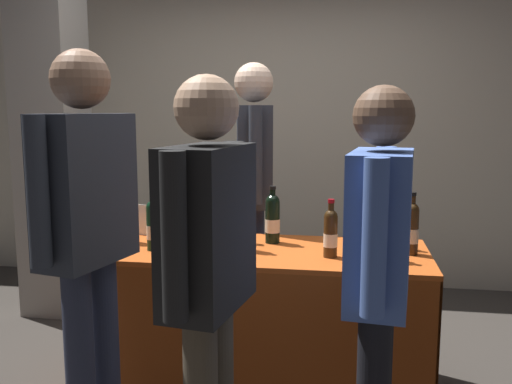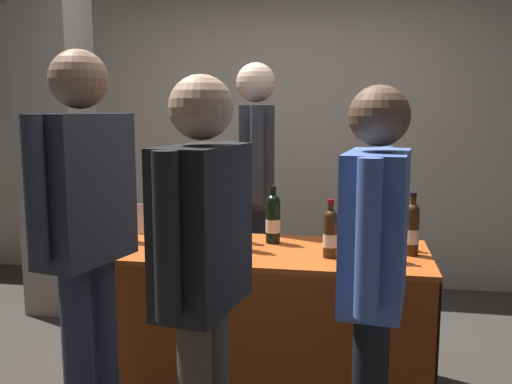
{
  "view_description": "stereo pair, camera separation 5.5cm",
  "coord_description": "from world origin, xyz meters",
  "px_view_note": "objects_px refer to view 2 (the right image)",
  "views": [
    {
      "loc": [
        0.46,
        -2.78,
        1.49
      ],
      "look_at": [
        0.0,
        0.0,
        1.07
      ],
      "focal_mm": 38.81,
      "sensor_mm": 36.0,
      "label": 1
    },
    {
      "loc": [
        0.51,
        -2.77,
        1.49
      ],
      "look_at": [
        0.0,
        0.0,
        1.07
      ],
      "focal_mm": 38.81,
      "sensor_mm": 36.0,
      "label": 2
    }
  ],
  "objects_px": {
    "concrete_pillar": "(55,88)",
    "vendor_presenter": "(256,176)",
    "tasting_table": "(256,292)",
    "display_bottle_0": "(391,223)",
    "wine_glass_near_vendor": "(366,245)",
    "taster_foreground_right": "(375,262)",
    "flower_vase": "(227,215)",
    "featured_wine_bottle": "(128,218)"
  },
  "relations": [
    {
      "from": "display_bottle_0",
      "to": "vendor_presenter",
      "type": "bearing_deg",
      "value": 148.68
    },
    {
      "from": "display_bottle_0",
      "to": "vendor_presenter",
      "type": "relative_size",
      "value": 0.18
    },
    {
      "from": "concrete_pillar",
      "to": "tasting_table",
      "type": "relative_size",
      "value": 1.85
    },
    {
      "from": "featured_wine_bottle",
      "to": "vendor_presenter",
      "type": "relative_size",
      "value": 0.17
    },
    {
      "from": "featured_wine_bottle",
      "to": "flower_vase",
      "type": "distance_m",
      "value": 0.54
    },
    {
      "from": "display_bottle_0",
      "to": "vendor_presenter",
      "type": "xyz_separation_m",
      "value": [
        -0.81,
        0.49,
        0.17
      ]
    },
    {
      "from": "tasting_table",
      "to": "wine_glass_near_vendor",
      "type": "height_order",
      "value": "wine_glass_near_vendor"
    },
    {
      "from": "wine_glass_near_vendor",
      "to": "flower_vase",
      "type": "bearing_deg",
      "value": 154.12
    },
    {
      "from": "wine_glass_near_vendor",
      "to": "vendor_presenter",
      "type": "xyz_separation_m",
      "value": [
        -0.68,
        0.83,
        0.22
      ]
    },
    {
      "from": "concrete_pillar",
      "to": "wine_glass_near_vendor",
      "type": "relative_size",
      "value": 25.1
    },
    {
      "from": "vendor_presenter",
      "to": "wine_glass_near_vendor",
      "type": "bearing_deg",
      "value": 27.49
    },
    {
      "from": "concrete_pillar",
      "to": "taster_foreground_right",
      "type": "xyz_separation_m",
      "value": [
        2.22,
        -1.72,
        -0.7
      ]
    },
    {
      "from": "featured_wine_bottle",
      "to": "wine_glass_near_vendor",
      "type": "distance_m",
      "value": 1.3
    },
    {
      "from": "display_bottle_0",
      "to": "flower_vase",
      "type": "distance_m",
      "value": 0.89
    },
    {
      "from": "tasting_table",
      "to": "vendor_presenter",
      "type": "bearing_deg",
      "value": 100.47
    },
    {
      "from": "tasting_table",
      "to": "flower_vase",
      "type": "distance_m",
      "value": 0.46
    },
    {
      "from": "tasting_table",
      "to": "flower_vase",
      "type": "xyz_separation_m",
      "value": [
        -0.2,
        0.18,
        0.38
      ]
    },
    {
      "from": "wine_glass_near_vendor",
      "to": "taster_foreground_right",
      "type": "bearing_deg",
      "value": -88.17
    },
    {
      "from": "wine_glass_near_vendor",
      "to": "taster_foreground_right",
      "type": "relative_size",
      "value": 0.08
    },
    {
      "from": "featured_wine_bottle",
      "to": "flower_vase",
      "type": "xyz_separation_m",
      "value": [
        0.52,
        0.15,
        0.01
      ]
    },
    {
      "from": "display_bottle_0",
      "to": "flower_vase",
      "type": "xyz_separation_m",
      "value": [
        -0.89,
        0.03,
        0.0
      ]
    },
    {
      "from": "featured_wine_bottle",
      "to": "wine_glass_near_vendor",
      "type": "bearing_deg",
      "value": -9.86
    },
    {
      "from": "taster_foreground_right",
      "to": "concrete_pillar",
      "type": "bearing_deg",
      "value": 59.36
    },
    {
      "from": "concrete_pillar",
      "to": "wine_glass_near_vendor",
      "type": "distance_m",
      "value": 2.59
    },
    {
      "from": "wine_glass_near_vendor",
      "to": "vendor_presenter",
      "type": "bearing_deg",
      "value": 129.36
    },
    {
      "from": "tasting_table",
      "to": "display_bottle_0",
      "type": "bearing_deg",
      "value": 11.5
    },
    {
      "from": "tasting_table",
      "to": "wine_glass_near_vendor",
      "type": "relative_size",
      "value": 13.57
    },
    {
      "from": "display_bottle_0",
      "to": "featured_wine_bottle",
      "type": "bearing_deg",
      "value": -175.43
    },
    {
      "from": "featured_wine_bottle",
      "to": "wine_glass_near_vendor",
      "type": "height_order",
      "value": "featured_wine_bottle"
    },
    {
      "from": "concrete_pillar",
      "to": "featured_wine_bottle",
      "type": "height_order",
      "value": "concrete_pillar"
    },
    {
      "from": "vendor_presenter",
      "to": "taster_foreground_right",
      "type": "height_order",
      "value": "vendor_presenter"
    },
    {
      "from": "concrete_pillar",
      "to": "display_bottle_0",
      "type": "bearing_deg",
      "value": -18.66
    },
    {
      "from": "featured_wine_bottle",
      "to": "display_bottle_0",
      "type": "xyz_separation_m",
      "value": [
        1.41,
        0.11,
        0.0
      ]
    },
    {
      "from": "concrete_pillar",
      "to": "tasting_table",
      "type": "distance_m",
      "value": 2.19
    },
    {
      "from": "taster_foreground_right",
      "to": "vendor_presenter",
      "type": "bearing_deg",
      "value": 33.21
    },
    {
      "from": "tasting_table",
      "to": "vendor_presenter",
      "type": "distance_m",
      "value": 0.85
    },
    {
      "from": "featured_wine_bottle",
      "to": "tasting_table",
      "type": "bearing_deg",
      "value": -2.27
    },
    {
      "from": "concrete_pillar",
      "to": "flower_vase",
      "type": "xyz_separation_m",
      "value": [
        1.44,
        -0.75,
        -0.74
      ]
    },
    {
      "from": "display_bottle_0",
      "to": "vendor_presenter",
      "type": "distance_m",
      "value": 0.97
    },
    {
      "from": "flower_vase",
      "to": "vendor_presenter",
      "type": "relative_size",
      "value": 0.24
    },
    {
      "from": "vendor_presenter",
      "to": "display_bottle_0",
      "type": "bearing_deg",
      "value": 46.81
    },
    {
      "from": "concrete_pillar",
      "to": "vendor_presenter",
      "type": "bearing_deg",
      "value": -10.95
    }
  ]
}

